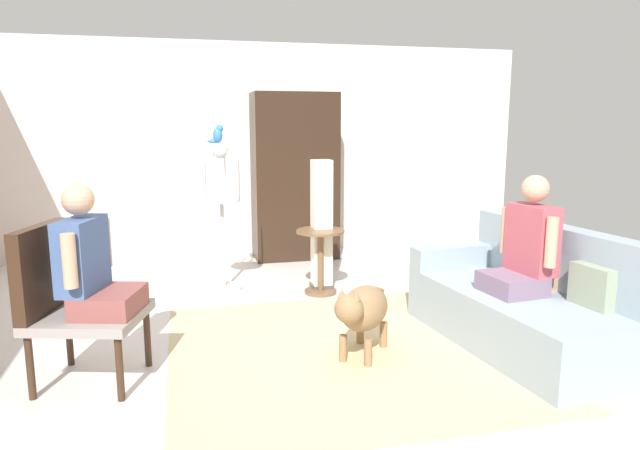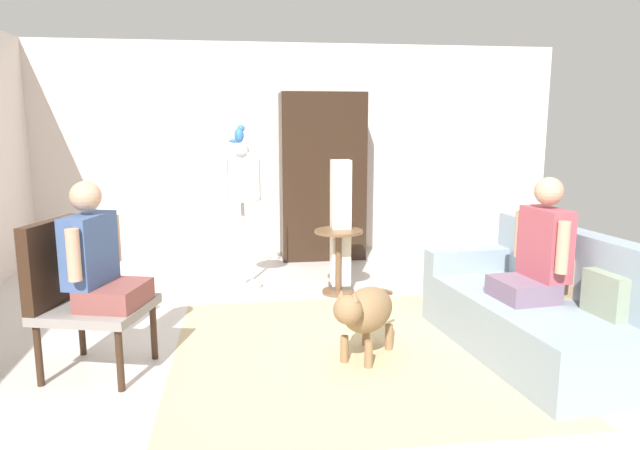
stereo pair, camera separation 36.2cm
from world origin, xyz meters
The scene contains 13 objects.
ground_plane centered at (0.00, 0.00, 0.00)m, with size 7.91×7.91×0.00m, color beige.
back_wall centered at (0.00, 3.36, 1.28)m, with size 6.75×0.12×2.57m, color silver.
area_rug centered at (0.11, -0.03, 0.00)m, with size 2.44×2.46×0.01m, color #C6B284.
couch centered at (1.45, -0.18, 0.30)m, with size 1.05×1.84×0.87m.
armchair centered at (-1.69, -0.08, 0.57)m, with size 0.77×0.74×1.00m.
person_on_couch centered at (1.41, -0.21, 0.74)m, with size 0.47×0.55×0.85m.
person_on_armchair centered at (-1.53, -0.12, 0.77)m, with size 0.51×0.55×0.80m.
round_end_table centered at (0.28, 1.39, 0.38)m, with size 0.46×0.46×0.62m.
dog centered at (0.21, -0.14, 0.34)m, with size 0.56×0.69×0.56m.
bird_cage_stand centered at (-0.61, 1.74, 0.68)m, with size 0.36×0.36×1.43m.
parrot centered at (-0.63, 1.74, 1.51)m, with size 0.17×0.10×0.17m.
column_lamp centered at (0.32, 1.50, 0.63)m, with size 0.20×0.20×1.27m.
armoire_cabinet centered at (0.34, 2.95, 0.98)m, with size 0.99×0.56×1.96m, color black.
Camera 1 is at (-0.97, -3.72, 1.61)m, focal length 31.86 mm.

